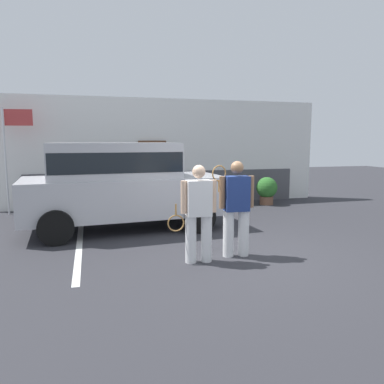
{
  "coord_description": "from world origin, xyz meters",
  "views": [
    {
      "loc": [
        -2.49,
        -6.04,
        2.09
      ],
      "look_at": [
        -0.48,
        1.2,
        1.05
      ],
      "focal_mm": 34.52,
      "sensor_mm": 36.0,
      "label": 1
    }
  ],
  "objects": [
    {
      "name": "parking_stripe_0",
      "position": [
        -2.75,
        1.5,
        0.0
      ],
      "size": [
        0.12,
        4.4,
        0.01
      ],
      "primitive_type": "cube",
      "color": "silver",
      "rests_on": "ground_plane"
    },
    {
      "name": "house_frontage",
      "position": [
        -0.0,
        6.0,
        1.62
      ],
      "size": [
        10.6,
        0.4,
        3.45
      ],
      "color": "white",
      "rests_on": "ground_plane"
    },
    {
      "name": "tennis_player_man",
      "position": [
        -0.72,
        -0.08,
        0.87
      ],
      "size": [
        0.89,
        0.28,
        1.69
      ],
      "rotation": [
        0.0,
        0.0,
        3.1
      ],
      "color": "white",
      "rests_on": "ground_plane"
    },
    {
      "name": "potted_plant_by_porch",
      "position": [
        3.12,
        4.93,
        0.51
      ],
      "size": [
        0.69,
        0.69,
        0.91
      ],
      "color": "brown",
      "rests_on": "ground_plane"
    },
    {
      "name": "flag_pole",
      "position": [
        -4.57,
        5.34,
        2.09
      ],
      "size": [
        0.8,
        0.12,
        3.02
      ],
      "color": "silver",
      "rests_on": "ground_plane"
    },
    {
      "name": "parked_suv",
      "position": [
        -1.82,
        2.74,
        1.15
      ],
      "size": [
        4.72,
        2.41,
        2.05
      ],
      "rotation": [
        0.0,
        0.0,
        0.07
      ],
      "color": "#B7B7BC",
      "rests_on": "ground_plane"
    },
    {
      "name": "ground_plane",
      "position": [
        0.0,
        0.0,
        0.0
      ],
      "size": [
        40.0,
        40.0,
        0.0
      ],
      "primitive_type": "plane",
      "color": "#2D2D33"
    },
    {
      "name": "tennis_player_woman",
      "position": [
        0.03,
        0.06,
        0.91
      ],
      "size": [
        0.78,
        0.3,
        1.74
      ],
      "rotation": [
        0.0,
        0.0,
        3.06
      ],
      "color": "white",
      "rests_on": "ground_plane"
    }
  ]
}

